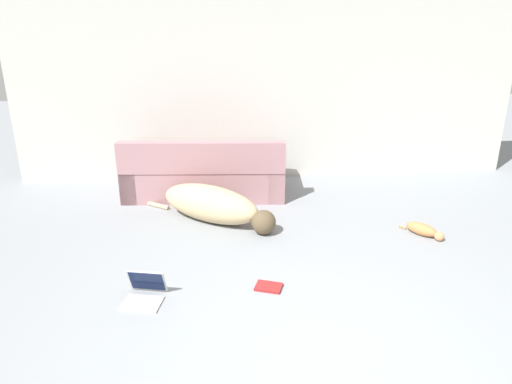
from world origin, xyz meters
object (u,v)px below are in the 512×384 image
Objects in this scene: couch at (205,175)px; cat at (424,230)px; book_red at (269,287)px; dog at (214,205)px; laptop_open at (145,290)px.

couch is 4.76× the size of cat.
couch is at bearing 104.54° from book_red.
couch is at bearing 131.99° from dog.
couch is 2.38m from book_red.
book_red is at bearing -37.88° from dog.
laptop_open reaches higher than book_red.
cat is 1.11× the size of laptop_open.
cat is at bearing 31.08° from laptop_open.
cat is at bearing 27.28° from book_red.
couch is 5.27× the size of laptop_open.
dog reaches higher than laptop_open.
laptop_open is at bearing -77.19° from dog.
book_red is at bearing 108.21° from couch.
cat is 2.98m from laptop_open.
book_red is (0.47, -1.44, -0.19)m from dog.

